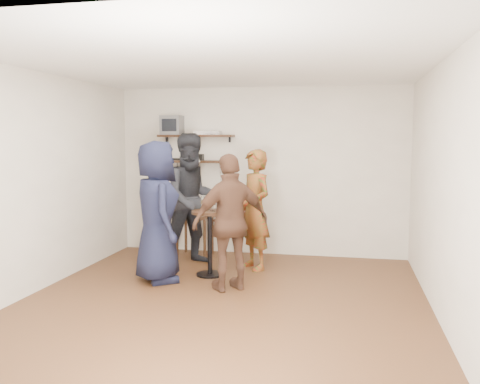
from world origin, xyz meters
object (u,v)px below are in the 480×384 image
at_px(side_table, 195,221).
at_px(person_navy, 157,212).
at_px(dvd_deck, 208,133).
at_px(drinks_table, 210,234).
at_px(person_dark, 193,199).
at_px(radio, 196,157).
at_px(crt_monitor, 172,125).
at_px(person_plaid, 255,210).
at_px(person_brown, 231,222).

relative_size(side_table, person_navy, 0.38).
bearing_deg(dvd_deck, side_table, -118.38).
xyz_separation_m(drinks_table, person_dark, (-0.40, 0.57, 0.39)).
relative_size(radio, drinks_table, 0.25).
xyz_separation_m(dvd_deck, person_navy, (-0.20, -1.69, -1.01)).
height_order(crt_monitor, drinks_table, crt_monitor).
distance_m(drinks_table, person_dark, 0.80).
xyz_separation_m(dvd_deck, radio, (-0.19, 0.00, -0.38)).
distance_m(side_table, drinks_table, 1.16).
height_order(radio, person_dark, person_dark).
xyz_separation_m(side_table, person_navy, (-0.06, -1.42, 0.35)).
relative_size(person_plaid, person_navy, 0.93).
bearing_deg(person_dark, drinks_table, -90.00).
relative_size(radio, person_dark, 0.12).
xyz_separation_m(drinks_table, person_plaid, (0.52, 0.47, 0.27)).
bearing_deg(crt_monitor, drinks_table, -53.65).
distance_m(side_table, person_plaid, 1.22).
bearing_deg(side_table, person_navy, -92.36).
bearing_deg(crt_monitor, dvd_deck, 0.00).
relative_size(crt_monitor, person_plaid, 0.19).
height_order(crt_monitor, person_brown, crt_monitor).
bearing_deg(person_dark, person_navy, -135.65).
bearing_deg(crt_monitor, person_plaid, -29.42).
bearing_deg(person_brown, person_dark, -90.72).
bearing_deg(radio, side_table, -80.55).
height_order(person_plaid, person_brown, person_plaid).
xyz_separation_m(dvd_deck, drinks_table, (0.38, -1.30, -1.34)).
height_order(radio, drinks_table, radio).
relative_size(drinks_table, person_brown, 0.53).
height_order(dvd_deck, person_brown, dvd_deck).
distance_m(person_dark, person_brown, 1.40).
bearing_deg(crt_monitor, person_navy, -77.40).
distance_m(person_dark, person_navy, 0.98).
distance_m(crt_monitor, drinks_table, 2.18).
bearing_deg(radio, dvd_deck, 0.00).
bearing_deg(drinks_table, person_plaid, 42.31).
relative_size(dvd_deck, person_dark, 0.21).
distance_m(radio, drinks_table, 1.72).
bearing_deg(person_brown, person_plaid, -132.11).
xyz_separation_m(side_table, person_brown, (0.94, -1.60, 0.27)).
xyz_separation_m(crt_monitor, radio, (0.39, 0.00, -0.50)).
xyz_separation_m(side_table, person_plaid, (1.04, -0.56, 0.29)).
height_order(dvd_deck, drinks_table, dvd_deck).
relative_size(side_table, person_dark, 0.36).
bearing_deg(side_table, drinks_table, -63.20).
bearing_deg(person_navy, person_brown, -133.63).
xyz_separation_m(person_navy, person_brown, (1.00, -0.17, -0.07)).
distance_m(person_plaid, person_navy, 1.40).
relative_size(dvd_deck, drinks_table, 0.46).
height_order(radio, side_table, radio).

